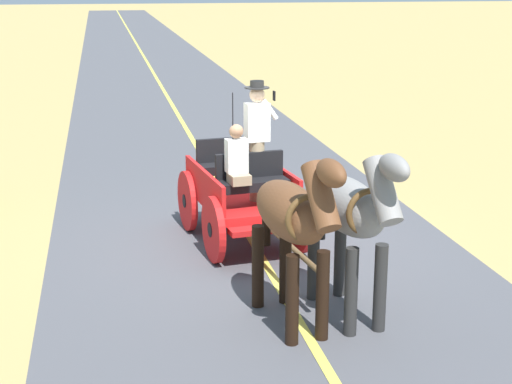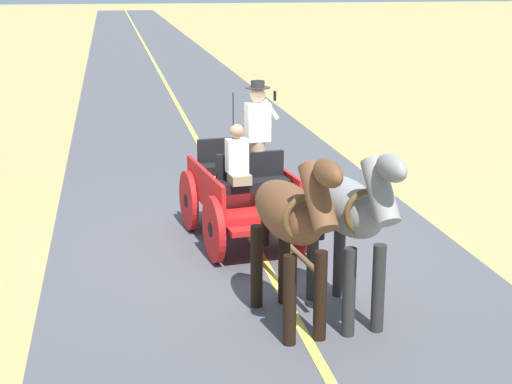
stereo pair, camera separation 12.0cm
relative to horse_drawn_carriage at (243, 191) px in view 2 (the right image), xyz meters
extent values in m
plane|color=tan|center=(-0.14, 0.08, -0.82)|extent=(200.00, 200.00, 0.00)
cube|color=#4C4C51|center=(-0.14, 0.08, -0.81)|extent=(6.12, 160.00, 0.01)
cube|color=#DBCC4C|center=(-0.14, 0.08, -0.81)|extent=(0.12, 160.00, 0.00)
cube|color=red|center=(0.01, -0.08, -0.16)|extent=(1.47, 2.34, 0.12)
cube|color=red|center=(-0.55, -0.16, 0.12)|extent=(0.33, 2.08, 0.44)
cube|color=red|center=(0.58, -0.01, 0.12)|extent=(0.33, 2.08, 0.44)
cube|color=red|center=(-0.14, 1.13, -0.26)|extent=(1.10, 0.38, 0.08)
cube|color=red|center=(0.17, -1.27, -0.34)|extent=(0.74, 0.29, 0.06)
cube|color=black|center=(-0.06, 0.52, 0.22)|extent=(1.06, 0.49, 0.14)
cube|color=black|center=(-0.04, 0.34, 0.44)|extent=(1.02, 0.21, 0.44)
cube|color=black|center=(0.08, -0.57, 0.22)|extent=(1.06, 0.49, 0.14)
cube|color=black|center=(0.10, -0.75, 0.44)|extent=(1.02, 0.21, 0.44)
cylinder|color=red|center=(-0.73, 0.60, -0.34)|extent=(0.22, 0.96, 0.96)
cylinder|color=black|center=(-0.73, 0.60, -0.34)|extent=(0.15, 0.22, 0.21)
cylinder|color=red|center=(0.56, 0.76, -0.34)|extent=(0.22, 0.96, 0.96)
cylinder|color=black|center=(0.56, 0.76, -0.34)|extent=(0.15, 0.22, 0.21)
cylinder|color=red|center=(-0.53, -0.93, -0.34)|extent=(0.22, 0.96, 0.96)
cylinder|color=black|center=(-0.53, -0.93, -0.34)|extent=(0.15, 0.22, 0.21)
cylinder|color=red|center=(0.76, -0.76, -0.34)|extent=(0.22, 0.96, 0.96)
cylinder|color=black|center=(0.76, -0.76, -0.34)|extent=(0.15, 0.22, 0.21)
cylinder|color=brown|center=(-0.27, 2.10, -0.21)|extent=(0.33, 1.99, 0.07)
cylinder|color=black|center=(0.23, 0.56, 0.92)|extent=(0.02, 0.02, 1.30)
cylinder|color=#998466|center=(-0.18, 0.23, 0.35)|extent=(0.22, 0.22, 0.90)
cube|color=silver|center=(-0.18, 0.23, 1.08)|extent=(0.37, 0.26, 0.56)
sphere|color=beige|center=(-0.18, 0.23, 1.48)|extent=(0.22, 0.22, 0.22)
cylinder|color=black|center=(-0.18, 0.23, 1.58)|extent=(0.36, 0.36, 0.01)
cylinder|color=black|center=(-0.18, 0.23, 1.63)|extent=(0.20, 0.20, 0.10)
cylinder|color=silver|center=(-0.36, 0.24, 1.26)|extent=(0.27, 0.11, 0.32)
cube|color=black|center=(-0.42, 0.25, 1.46)|extent=(0.03, 0.07, 0.14)
cube|color=#998466|center=(0.17, 0.67, 0.36)|extent=(0.32, 0.35, 0.14)
cube|color=silver|center=(0.18, 0.55, 0.67)|extent=(0.32, 0.24, 0.48)
sphere|color=#9E7051|center=(0.18, 0.55, 1.02)|extent=(0.20, 0.20, 0.20)
ellipsoid|color=gray|center=(-0.73, 2.85, 0.55)|extent=(0.76, 1.62, 0.64)
cylinder|color=#272726|center=(-0.98, 3.36, -0.29)|extent=(0.15, 0.15, 1.05)
cylinder|color=#272726|center=(-0.62, 3.41, -0.29)|extent=(0.15, 0.15, 1.05)
cylinder|color=#272726|center=(-0.84, 2.28, -0.29)|extent=(0.15, 0.15, 1.05)
cylinder|color=#272726|center=(-0.48, 2.33, -0.29)|extent=(0.15, 0.15, 1.05)
cylinder|color=gray|center=(-0.84, 3.68, 0.95)|extent=(0.34, 0.68, 0.73)
ellipsoid|color=gray|center=(-0.87, 3.90, 1.26)|extent=(0.29, 0.56, 0.28)
cube|color=#272726|center=(-0.84, 3.66, 0.99)|extent=(0.13, 0.51, 0.56)
cylinder|color=#272726|center=(-0.63, 2.11, 0.25)|extent=(0.11, 0.11, 0.70)
torus|color=brown|center=(-0.80, 3.39, 0.63)|extent=(0.55, 0.14, 0.55)
ellipsoid|color=brown|center=(-0.01, 2.94, 0.55)|extent=(0.79, 1.63, 0.64)
cylinder|color=black|center=(-0.28, 3.45, -0.29)|extent=(0.15, 0.15, 1.05)
cylinder|color=black|center=(0.08, 3.51, -0.29)|extent=(0.15, 0.15, 1.05)
cylinder|color=black|center=(-0.11, 2.37, -0.29)|extent=(0.15, 0.15, 1.05)
cylinder|color=black|center=(0.25, 2.43, -0.29)|extent=(0.15, 0.15, 1.05)
cylinder|color=brown|center=(-0.14, 3.77, 0.95)|extent=(0.36, 0.68, 0.73)
ellipsoid|color=brown|center=(-0.18, 3.99, 1.26)|extent=(0.30, 0.57, 0.28)
cube|color=black|center=(-0.14, 3.75, 0.99)|extent=(0.14, 0.51, 0.56)
cylinder|color=black|center=(0.10, 2.21, 0.25)|extent=(0.11, 0.11, 0.70)
torus|color=brown|center=(-0.10, 3.48, 0.63)|extent=(0.55, 0.15, 0.55)
camera|label=1|loc=(2.02, 11.22, 3.16)|focal=54.99mm
camera|label=2|loc=(1.90, 11.25, 3.16)|focal=54.99mm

